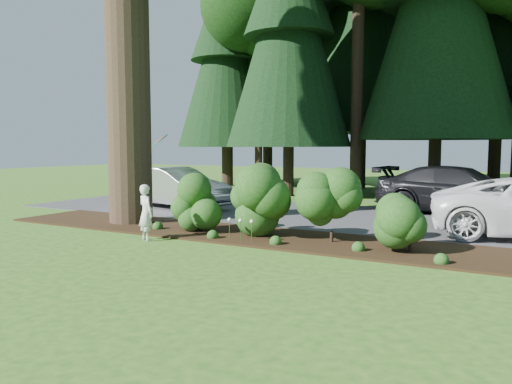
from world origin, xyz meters
TOP-DOWN VIEW (x-y plane):
  - ground at (0.00, 0.00)m, footprint 80.00×80.00m
  - mulch_bed at (0.00, 3.25)m, footprint 16.00×2.50m
  - driveway at (0.00, 7.50)m, footprint 22.00×6.00m
  - shrub_row at (0.77, 3.14)m, footprint 6.53×1.60m
  - lily_cluster at (-0.30, 2.40)m, footprint 0.69×0.09m
  - car_silver_wagon at (-5.61, 6.80)m, footprint 4.58×2.30m
  - car_dark_suv at (3.56, 9.80)m, footprint 5.54×2.68m
  - child at (-2.41, 1.57)m, footprint 0.57×0.49m
  - frisbee at (-2.18, 1.86)m, footprint 0.50×0.41m

SIDE VIEW (x-z plane):
  - ground at x=0.00m, z-range 0.00..0.00m
  - driveway at x=0.00m, z-range 0.00..0.03m
  - mulch_bed at x=0.00m, z-range 0.00..0.05m
  - lily_cluster at x=-0.30m, z-range 0.21..0.78m
  - child at x=-2.41m, z-range 0.00..1.34m
  - car_silver_wagon at x=-5.61m, z-range 0.03..1.47m
  - car_dark_suv at x=3.56m, z-range 0.03..1.58m
  - shrub_row at x=0.77m, z-range 0.00..1.61m
  - frisbee at x=-2.18m, z-range 2.17..2.59m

